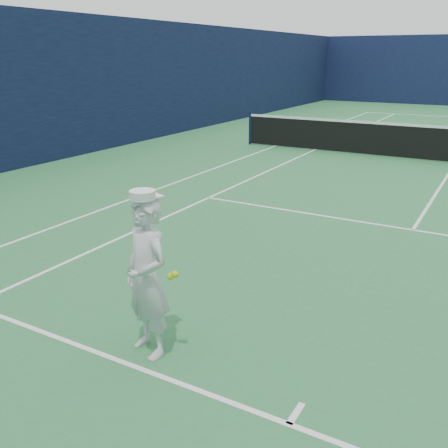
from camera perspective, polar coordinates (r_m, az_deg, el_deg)
tennis_player at (r=4.89m, az=-8.79°, el=-6.03°), size 0.71×0.67×1.69m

